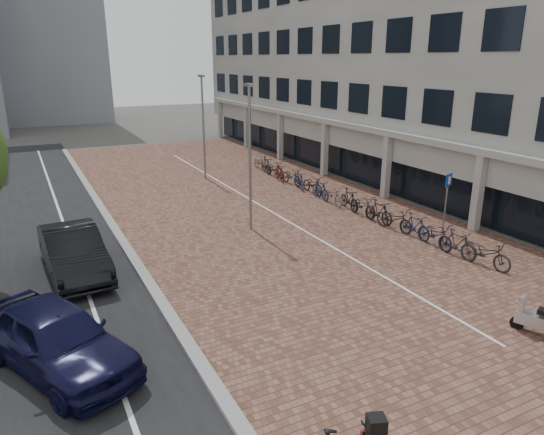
{
  "coord_description": "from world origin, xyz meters",
  "views": [
    {
      "loc": [
        -8.3,
        -10.32,
        7.16
      ],
      "look_at": [
        0.0,
        6.0,
        1.3
      ],
      "focal_mm": 33.02,
      "sensor_mm": 36.0,
      "label": 1
    }
  ],
  "objects": [
    {
      "name": "lane_line",
      "position": [
        -7.0,
        12.0,
        0.02
      ],
      "size": [
        0.12,
        44.0,
        0.0
      ],
      "primitive_type": "cube",
      "color": "white",
      "rests_on": "street_asphalt"
    },
    {
      "name": "parking_line",
      "position": [
        2.2,
        12.0,
        0.04
      ],
      "size": [
        0.1,
        30.0,
        0.0
      ],
      "primitive_type": "cube",
      "color": "white",
      "rests_on": "plaza_brick"
    },
    {
      "name": "office_building",
      "position": [
        12.97,
        16.0,
        8.44
      ],
      "size": [
        8.4,
        40.0,
        15.0
      ],
      "color": "#A8A8A3",
      "rests_on": "ground"
    },
    {
      "name": "curb",
      "position": [
        -5.1,
        12.0,
        0.07
      ],
      "size": [
        0.35,
        42.0,
        0.14
      ],
      "primitive_type": "cube",
      "color": "gray",
      "rests_on": "ground"
    },
    {
      "name": "lamp_near",
      "position": [
        0.25,
        8.53,
        3.06
      ],
      "size": [
        0.12,
        0.12,
        6.12
      ],
      "primitive_type": "cylinder",
      "color": "gray",
      "rests_on": "ground"
    },
    {
      "name": "car_navy",
      "position": [
        -8.14,
        1.25,
        0.83
      ],
      "size": [
        3.82,
        5.22,
        1.65
      ],
      "primitive_type": "imported",
      "rotation": [
        0.0,
        0.0,
        0.44
      ],
      "color": "black",
      "rests_on": "ground"
    },
    {
      "name": "plaza_brick",
      "position": [
        2.0,
        12.0,
        0.01
      ],
      "size": [
        14.5,
        42.0,
        0.04
      ],
      "primitive_type": "cube",
      "color": "brown",
      "rests_on": "ground"
    },
    {
      "name": "parking_sign",
      "position": [
        7.35,
        4.32,
        1.77
      ],
      "size": [
        0.52,
        0.24,
        2.61
      ],
      "rotation": [
        0.0,
        0.0,
        0.38
      ],
      "color": "slate",
      "rests_on": "ground"
    },
    {
      "name": "bike_row",
      "position": [
        5.78,
        10.2,
        0.52
      ],
      "size": [
        1.34,
        20.44,
        1.05
      ],
      "color": "black",
      "rests_on": "ground"
    },
    {
      "name": "street_asphalt",
      "position": [
        -9.0,
        12.0,
        0.01
      ],
      "size": [
        8.0,
        50.0,
        0.03
      ],
      "primitive_type": "cube",
      "color": "black",
      "rests_on": "ground"
    },
    {
      "name": "car_dark",
      "position": [
        -7.14,
        6.97,
        0.82
      ],
      "size": [
        2.05,
        5.1,
        1.65
      ],
      "primitive_type": "imported",
      "rotation": [
        0.0,
        0.0,
        0.06
      ],
      "color": "black",
      "rests_on": "ground"
    },
    {
      "name": "lamp_far",
      "position": [
        1.77,
        18.62,
        3.08
      ],
      "size": [
        0.12,
        0.12,
        6.16
      ],
      "primitive_type": "cylinder",
      "color": "slate",
      "rests_on": "ground"
    },
    {
      "name": "ground",
      "position": [
        0.0,
        0.0,
        0.0
      ],
      "size": [
        140.0,
        140.0,
        0.0
      ],
      "primitive_type": "plane",
      "color": "#474442",
      "rests_on": "ground"
    },
    {
      "name": "scooter_front",
      "position": [
        3.5,
        -3.0,
        0.52
      ],
      "size": [
        1.03,
        1.58,
        1.04
      ],
      "primitive_type": null,
      "rotation": [
        0.0,
        0.0,
        0.4
      ],
      "color": "#B8B8BE",
      "rests_on": "ground"
    }
  ]
}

